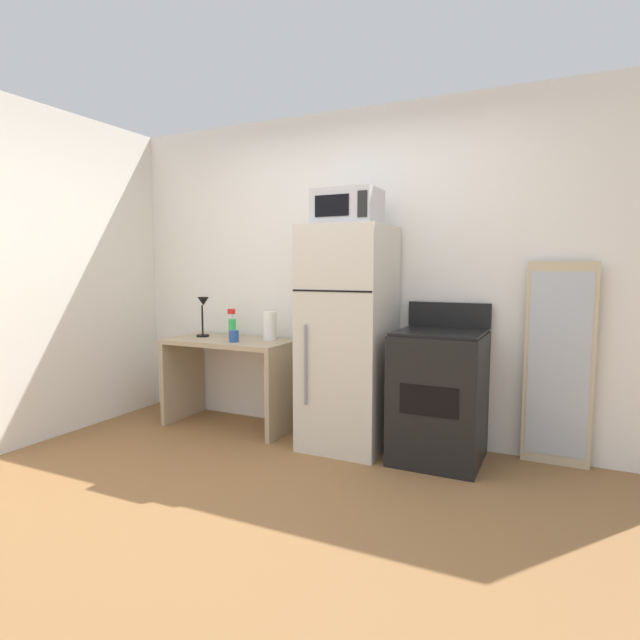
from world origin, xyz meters
TOP-DOWN VIEW (x-y plane):
  - ground_plane at (0.00, 0.00)m, footprint 12.00×12.00m
  - wall_back_white at (0.00, 1.70)m, footprint 5.00×0.10m
  - desk at (-1.05, 1.35)m, footprint 1.09×0.55m
  - desk_lamp at (-1.35, 1.37)m, footprint 0.14×0.12m
  - paper_towel_roll at (-0.72, 1.46)m, footprint 0.11×0.11m
  - spray_bottle at (-1.12, 1.48)m, footprint 0.06×0.06m
  - coffee_mug at (-0.93, 1.23)m, footprint 0.08×0.08m
  - refrigerator at (0.04, 1.32)m, footprint 0.61×0.64m
  - microwave at (0.04, 1.30)m, footprint 0.46×0.35m
  - oven_range at (0.73, 1.33)m, footprint 0.60×0.61m
  - leaning_mirror at (1.48, 1.59)m, footprint 0.44×0.03m

SIDE VIEW (x-z plane):
  - ground_plane at x=0.00m, z-range 0.00..0.00m
  - oven_range at x=0.73m, z-range -0.08..1.02m
  - desk at x=-1.05m, z-range 0.14..0.89m
  - leaning_mirror at x=1.48m, z-range 0.00..1.40m
  - coffee_mug at x=-0.93m, z-range 0.75..0.84m
  - refrigerator at x=0.04m, z-range 0.00..1.66m
  - spray_bottle at x=-1.12m, z-range 0.72..0.97m
  - paper_towel_roll at x=-0.72m, z-range 0.75..0.99m
  - desk_lamp at x=-1.35m, z-range 0.81..1.17m
  - wall_back_white at x=0.00m, z-range 0.00..2.60m
  - microwave at x=0.04m, z-range 1.66..1.92m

